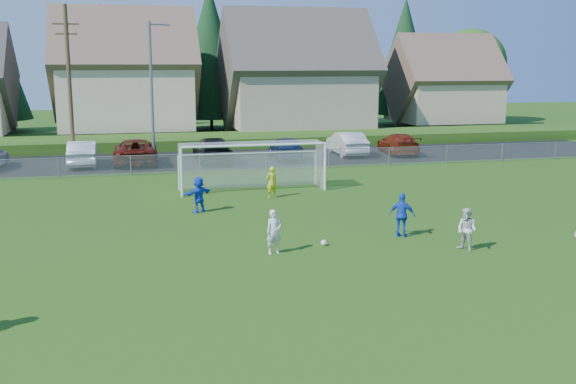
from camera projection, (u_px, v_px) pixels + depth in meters
name	position (u px, v px, depth m)	size (l,w,h in m)	color
ground	(353.00, 290.00, 19.53)	(160.00, 160.00, 0.00)	#193D0C
asphalt_lot	(221.00, 159.00, 45.77)	(60.00, 60.00, 0.00)	black
grass_embankment	(207.00, 141.00, 52.85)	(70.00, 6.00, 0.80)	#1E420F
soccer_ball	(324.00, 243.00, 24.24)	(0.22, 0.22, 0.22)	white
player_white_a	(274.00, 232.00, 23.13)	(0.57, 0.37, 1.55)	silver
player_white_b	(467.00, 230.00, 23.48)	(0.74, 0.58, 1.52)	silver
player_blue_a	(402.00, 215.00, 25.37)	(0.98, 0.41, 1.68)	blue
player_blue_b	(199.00, 195.00, 29.54)	(1.46, 0.46, 1.57)	blue
goalkeeper	(272.00, 182.00, 32.74)	(0.56, 0.36, 1.52)	#CEDB19
car_b	(83.00, 153.00, 42.62)	(1.71, 4.90, 1.61)	silver
car_c	(136.00, 151.00, 43.55)	(2.69, 5.84, 1.62)	#521109
car_d	(212.00, 150.00, 44.29)	(2.27, 5.58, 1.62)	black
car_e	(286.00, 148.00, 45.46)	(1.88, 4.66, 1.59)	#16254F
car_f	(347.00, 143.00, 47.69)	(1.74, 4.99, 1.64)	silver
car_g	(398.00, 144.00, 48.12)	(2.07, 5.09, 1.48)	maroon
soccer_goal	(251.00, 159.00, 34.54)	(7.42, 1.90, 2.50)	white
chainlink_fence	(233.00, 161.00, 40.41)	(52.06, 0.06, 1.20)	gray
streetlight	(152.00, 89.00, 42.39)	(1.38, 0.18, 9.00)	slate
utility_pole	(69.00, 84.00, 42.12)	(1.60, 0.26, 10.00)	#473321
houses_row	(218.00, 52.00, 59.11)	(53.90, 11.45, 13.27)	tan
tree_row	(199.00, 57.00, 64.96)	(65.98, 12.36, 13.80)	#382616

